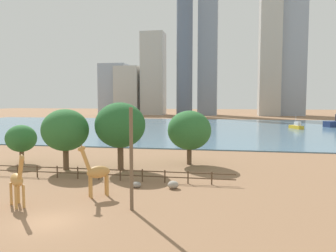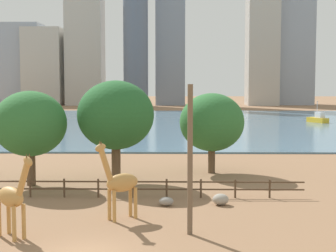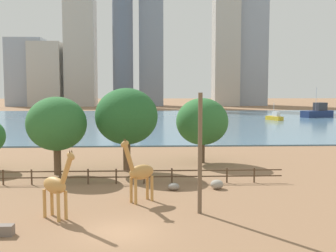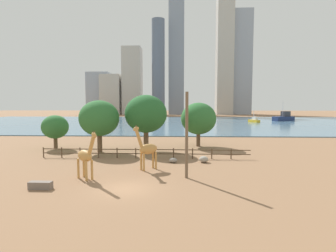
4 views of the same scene
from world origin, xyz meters
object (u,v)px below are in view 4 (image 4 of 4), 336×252
Objects in this scene: tree_center_broad at (55,127)px; boulder_near_fence at (204,159)px; giraffe_tall at (147,149)px; boat_tug at (284,118)px; feeding_trough at (41,185)px; boat_ferry at (254,120)px; giraffe_companion at (86,156)px; tree_left_large at (198,119)px; tree_left_small at (146,114)px; tree_right_tall at (99,118)px; boulder_by_pole at (173,160)px; utility_pole at (187,135)px; boat_sailboat at (163,116)px.

boulder_near_fence is at bearing -22.06° from tree_center_broad.
boat_tug is at bearing -155.96° from giraffe_tall.
giraffe_tall is 4.50× the size of boulder_near_fence.
feeding_trough is (-13.87, -10.20, -0.07)m from boulder_near_fence.
boat_tug reaches higher than boat_ferry.
feeding_trough is at bearing 128.60° from boat_ferry.
boat_tug is (50.31, 84.19, -0.61)m from giraffe_companion.
tree_left_small is at bearing -151.30° from tree_left_large.
tree_left_large is 0.96× the size of tree_right_tall.
tree_right_tall reaches higher than feeding_trough.
boulder_near_fence reaches higher than boulder_by_pole.
boulder_by_pole is 88.13m from boat_tug.
giraffe_companion is 0.48× the size of boat_tug.
feeding_trough is 17.02m from tree_right_tall.
tree_center_broad is at bearing 112.55° from feeding_trough.
giraffe_tall reaches higher than giraffe_companion.
feeding_trough is 0.26× the size of tree_left_large.
tree_left_small is (-4.16, 7.88, 5.06)m from boulder_by_pole.
boat_ferry is at bearing -150.09° from giraffe_tall.
giraffe_tall is at bearing 36.90° from boat_tug.
tree_left_small is (-7.91, -4.33, 0.88)m from tree_left_large.
utility_pole is 0.97× the size of tree_left_small.
boat_sailboat is 55.41m from boat_tug.
giraffe_companion is 0.91× the size of boat_ferry.
tree_center_broad is (-10.57, 16.17, 1.17)m from giraffe_companion.
tree_right_tall reaches higher than boat_ferry.
feeding_trough is 0.22× the size of tree_left_small.
tree_center_broad is at bearing 153.49° from boulder_by_pole.
boat_tug is at bearing 53.00° from tree_right_tall.
giraffe_companion is 0.66× the size of boat_sailboat.
boulder_near_fence is 11.90m from tree_left_small.
boulder_near_fence is 3.54m from boulder_by_pole.
tree_left_small reaches higher than feeding_trough.
feeding_trough is 26.57m from tree_left_large.
tree_right_tall is at bearing 156.23° from boulder_near_fence.
utility_pole is at bearing 135.03° from boat_ferry.
boulder_near_fence is 0.14× the size of tree_right_tall.
utility_pole is at bearing 107.93° from giraffe_tall.
boulder_by_pole is 10.24m from tree_left_small.
boulder_by_pole is 13.44m from tree_left_large.
boulder_by_pole is 0.19× the size of boat_ferry.
giraffe_companion is at bearing -103.21° from tree_left_small.
tree_left_small is at bearing 117.82° from boulder_by_pole.
tree_left_small is at bearing 165.99° from boat_sailboat.
giraffe_companion is 9.24m from utility_pole.
feeding_trough is at bearing -67.45° from tree_center_broad.
utility_pole is at bearing -68.65° from tree_left_small.
boulder_near_fence is 0.15× the size of tree_left_large.
giraffe_tall is 0.67× the size of tree_left_large.
tree_center_broad is (-19.59, 15.33, -0.63)m from utility_pole.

